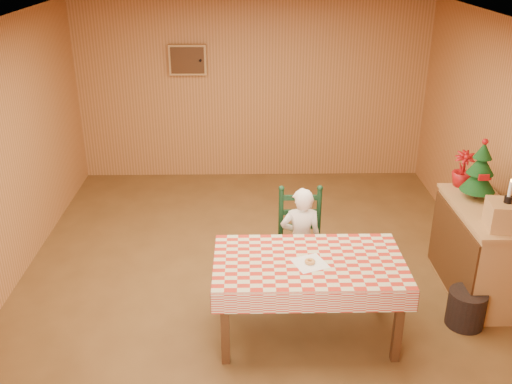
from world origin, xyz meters
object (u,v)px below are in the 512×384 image
dining_table (309,269)px  shelf_unit (477,251)px  seated_child (301,240)px  christmas_tree (480,172)px  storage_bin (466,308)px  ladder_chair (300,243)px  crate (505,215)px

dining_table → shelf_unit: shelf_unit is taller
seated_child → christmas_tree: bearing=-174.1°
storage_bin → dining_table: bearing=-175.9°
ladder_chair → shelf_unit: ladder_chair is taller
ladder_chair → seated_child: seated_child is taller
christmas_tree → shelf_unit: bearing=-92.0°
seated_child → dining_table: bearing=90.0°
ladder_chair → shelf_unit: (1.75, -0.13, -0.04)m
dining_table → christmas_tree: christmas_tree is taller
dining_table → christmas_tree: 2.05m
christmas_tree → ladder_chair: bearing=-175.9°
ladder_chair → shelf_unit: bearing=-4.1°
seated_child → storage_bin: bearing=157.3°
ladder_chair → christmas_tree: christmas_tree is taller
storage_bin → ladder_chair: bearing=155.4°
dining_table → shelf_unit: 1.88m
seated_child → crate: crate is taller
dining_table → seated_child: size_ratio=1.47×
dining_table → crate: bearing=8.5°
shelf_unit → dining_table: bearing=-159.3°
christmas_tree → storage_bin: christmas_tree is taller
dining_table → crate: 1.81m
crate → christmas_tree: 0.67m
dining_table → ladder_chair: (0.00, 0.79, -0.18)m
crate → shelf_unit: bearing=91.2°
ladder_chair → storage_bin: ladder_chair is taller
dining_table → storage_bin: dining_table is taller
seated_child → crate: size_ratio=3.75×
seated_child → christmas_tree: (1.76, 0.18, 0.65)m
dining_table → ladder_chair: 0.81m
ladder_chair → storage_bin: (1.49, -0.68, -0.33)m
dining_table → storage_bin: (1.49, 0.11, -0.51)m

